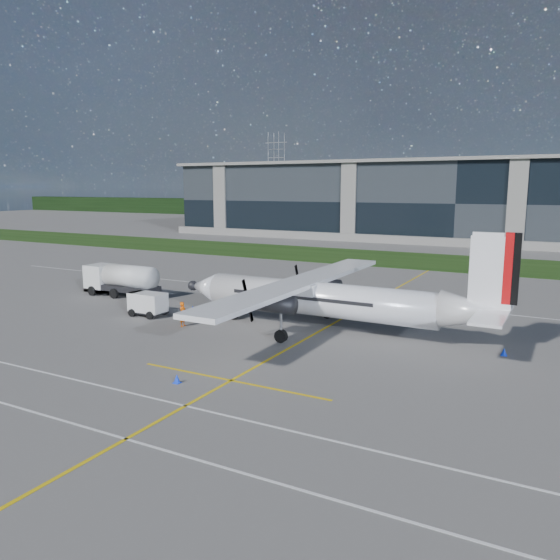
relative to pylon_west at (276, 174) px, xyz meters
name	(u,v)px	position (x,y,z in m)	size (l,w,h in m)	color
ground	(407,268)	(80.00, -110.00, -15.00)	(400.00, 400.00, 0.00)	#64625F
grass_strip	(422,261)	(80.00, -102.00, -14.98)	(400.00, 18.00, 0.04)	#1A3A0F
terminal_building	(466,202)	(80.00, -70.00, -7.50)	(120.00, 20.00, 15.00)	black
tree_line	(502,213)	(80.00, -10.00, -12.00)	(400.00, 6.00, 6.00)	black
pylon_west	(276,174)	(0.00, 0.00, 0.00)	(9.00, 4.60, 30.00)	gray
yellow_taxiway_centerline	(341,319)	(83.00, -140.00, -14.99)	(0.20, 70.00, 0.01)	yellow
white_lane_line	(76,424)	(80.00, -164.00, -14.99)	(90.00, 0.15, 0.01)	white
turboprop_aircraft	(330,280)	(83.74, -144.19, -11.12)	(24.97, 25.89, 7.77)	white
fuel_tanker_truck	(117,280)	(60.14, -141.44, -13.45)	(8.28, 2.69, 3.10)	silver
baggage_tug	(148,304)	(68.56, -146.51, -14.05)	(3.18, 1.91, 1.91)	silver
ground_crew_person	(183,312)	(73.26, -147.86, -13.92)	(0.88, 0.63, 2.17)	#F25907
safety_cone_stbdwing	(367,295)	(81.94, -131.01, -14.75)	(0.36, 0.36, 0.50)	#0D34EC
safety_cone_fwd	(193,309)	(70.84, -143.53, -14.75)	(0.36, 0.36, 0.50)	#0D34EC
safety_cone_nose_stbd	(212,310)	(72.71, -143.30, -14.75)	(0.36, 0.36, 0.50)	#0D34EC
safety_cone_nose_port	(191,316)	(72.34, -145.76, -14.75)	(0.36, 0.36, 0.50)	#0D34EC
safety_cone_portwing	(177,379)	(80.63, -157.70, -14.75)	(0.36, 0.36, 0.50)	#0D34EC
safety_cone_tail	(504,352)	(95.62, -144.04, -14.75)	(0.36, 0.36, 0.50)	#0D34EC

